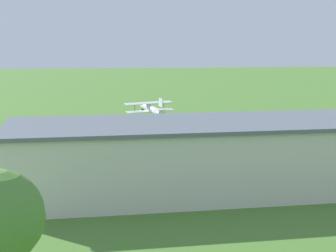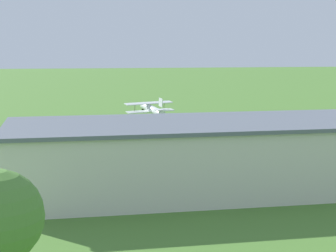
% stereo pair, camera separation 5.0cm
% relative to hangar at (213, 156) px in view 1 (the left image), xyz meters
% --- Properties ---
extents(ground_plane, '(400.00, 400.00, 0.00)m').
position_rel_hangar_xyz_m(ground_plane, '(-1.58, -40.40, -3.34)').
color(ground_plane, '#47752D').
extents(hangar, '(38.73, 14.48, 6.67)m').
position_rel_hangar_xyz_m(hangar, '(0.00, 0.00, 0.00)').
color(hangar, beige).
rests_on(hangar, ground_plane).
extents(biplane, '(8.32, 7.37, 3.88)m').
position_rel_hangar_xyz_m(biplane, '(1.81, -37.29, -0.07)').
color(biplane, silver).
extents(person_watching_takeoff, '(0.43, 0.43, 1.54)m').
position_rel_hangar_xyz_m(person_watching_takeoff, '(19.06, -15.95, -2.58)').
color(person_watching_takeoff, beige).
rests_on(person_watching_takeoff, ground_plane).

